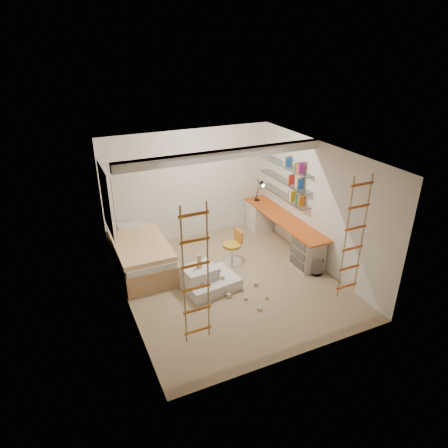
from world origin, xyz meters
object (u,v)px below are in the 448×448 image
desk (282,231)px  swivel_chair (233,251)px  bed (141,255)px  play_platform (207,280)px

desk → swivel_chair: size_ratio=3.73×
bed → swivel_chair: size_ratio=2.66×
desk → bed: size_ratio=1.40×
desk → bed: 3.22m
bed → play_platform: bed is taller
bed → play_platform: 1.57m
desk → swivel_chair: bearing=-171.3°
bed → swivel_chair: 1.93m
swivel_chair → play_platform: swivel_chair is taller
desk → swivel_chair: 1.37m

